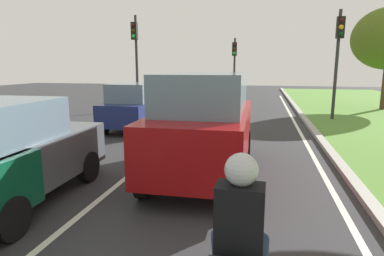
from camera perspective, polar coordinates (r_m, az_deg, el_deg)
ground_plane at (r=12.37m, az=1.79°, el=-0.56°), size 60.00×60.00×0.00m
lane_line_center at (r=12.51m, az=-1.36°, el=-0.41°), size 0.12×32.00×0.01m
lane_line_right_edge at (r=12.26m, az=18.59°, el=-1.21°), size 0.12×32.00×0.01m
curb_right at (r=12.31m, az=20.91°, el=-1.04°), size 0.24×48.00×0.12m
car_suv_ahead at (r=7.19m, az=2.16°, el=0.64°), size 2.02×4.52×2.28m
car_hatchback_far at (r=12.89m, az=-9.84°, el=3.72°), size 1.74×3.70×1.78m
rider_person at (r=2.87m, az=8.36°, el=-15.02°), size 0.51×0.41×1.16m
traffic_light_near_right at (r=15.91m, az=24.16°, el=12.71°), size 0.32×0.50×4.82m
traffic_light_overhead_left at (r=18.38m, az=-9.82°, el=13.57°), size 0.32×0.50×5.09m
traffic_light_far_median at (r=23.36m, az=7.40°, el=11.84°), size 0.32×0.50×4.31m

